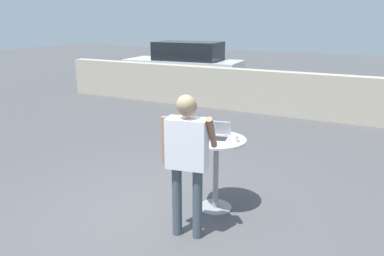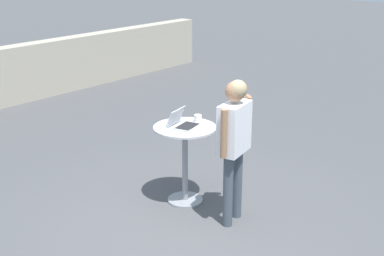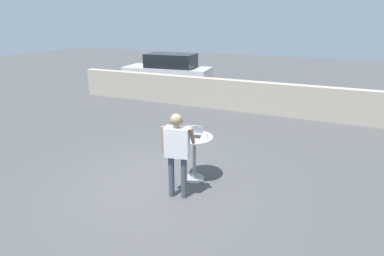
% 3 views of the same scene
% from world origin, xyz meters
% --- Properties ---
extents(ground_plane, '(50.00, 50.00, 0.00)m').
position_xyz_m(ground_plane, '(0.00, 0.00, 0.00)').
color(ground_plane, '#4C4C4F').
extents(pavement_kerb, '(13.58, 0.35, 1.12)m').
position_xyz_m(pavement_kerb, '(0.00, 5.90, 0.56)').
color(pavement_kerb, '#B2A893').
rests_on(pavement_kerb, ground_plane).
extents(cafe_table, '(0.75, 0.75, 0.96)m').
position_xyz_m(cafe_table, '(0.56, 0.53, 0.67)').
color(cafe_table, gray).
rests_on(cafe_table, ground_plane).
extents(laptop, '(0.38, 0.38, 0.21)m').
position_xyz_m(laptop, '(0.55, 0.54, 1.01)').
color(laptop, '#B7BABF').
rests_on(laptop, cafe_table).
extents(coffee_mug, '(0.12, 0.09, 0.09)m').
position_xyz_m(coffee_mug, '(0.80, 0.53, 1.00)').
color(coffee_mug, white).
rests_on(coffee_mug, cafe_table).
extents(standing_person, '(0.58, 0.43, 1.65)m').
position_xyz_m(standing_person, '(0.53, -0.20, 1.05)').
color(standing_person, '#424C56').
rests_on(standing_person, ground_plane).
extents(parked_car_near_street, '(4.54, 2.06, 1.57)m').
position_xyz_m(parked_car_near_street, '(-4.53, 9.15, 0.79)').
color(parked_car_near_street, silver).
rests_on(parked_car_near_street, ground_plane).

